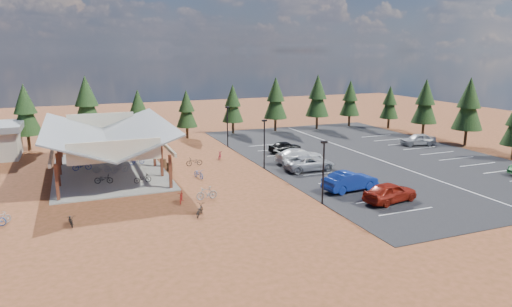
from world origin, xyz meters
name	(u,v)px	position (x,y,z in m)	size (l,w,h in m)	color
ground	(224,179)	(0.00, 0.00, 0.00)	(140.00, 140.00, 0.00)	#563316
asphalt_lot	(367,156)	(18.50, 3.00, 0.02)	(27.00, 44.00, 0.04)	black
concrete_pad	(110,171)	(-10.00, 7.00, 0.05)	(10.60, 18.60, 0.10)	gray
bike_pavilion	(107,134)	(-10.00, 7.00, 3.82)	(11.65, 19.40, 4.97)	#4F2716
lamp_post_0	(323,168)	(5.00, -10.00, 2.98)	(0.50, 0.25, 5.14)	black
lamp_post_1	(264,141)	(5.00, 2.00, 2.98)	(0.50, 0.25, 5.14)	black
lamp_post_2	(227,124)	(5.00, 14.00, 2.98)	(0.50, 0.25, 5.14)	black
trash_bin_0	(170,167)	(-4.29, 4.73, 0.45)	(0.60, 0.60, 0.90)	#462E19
trash_bin_1	(164,163)	(-4.58, 6.49, 0.45)	(0.60, 0.60, 0.90)	#462E19
pine_1	(25,110)	(-18.33, 21.02, 4.98)	(3.50, 3.50, 8.15)	#382314
pine_2	(87,102)	(-11.28, 22.60, 5.45)	(3.83, 3.83, 8.93)	#382314
pine_3	(138,110)	(-4.88, 22.03, 4.26)	(3.00, 3.00, 6.99)	#382314
pine_4	(186,109)	(1.56, 21.54, 4.11)	(2.89, 2.89, 6.74)	#382314
pine_5	(233,104)	(8.77, 22.84, 4.41)	(3.10, 3.10, 7.23)	#382314
pine_6	(276,98)	(15.41, 22.34, 5.01)	(3.52, 3.52, 8.20)	#382314
pine_7	(318,96)	(22.21, 21.70, 5.16)	(3.63, 3.63, 8.46)	#382314
pine_8	(350,98)	(28.48, 22.24, 4.53)	(3.19, 3.19, 7.42)	#382314
pine_11	(469,104)	(33.73, 3.34, 5.35)	(3.76, 3.76, 8.77)	#382314
pine_12	(425,101)	(33.06, 10.37, 5.01)	(3.53, 3.53, 8.21)	#382314
pine_13	(390,102)	(33.04, 18.07, 4.09)	(2.88, 2.88, 6.71)	#382314
bike_0	(104,179)	(-10.85, 2.18, 0.54)	(0.58, 1.66, 0.87)	black
bike_1	(102,168)	(-10.75, 6.27, 0.61)	(0.48, 1.69, 1.01)	gray
bike_2	(82,166)	(-12.57, 7.97, 0.58)	(0.64, 1.84, 0.97)	navy
bike_3	(88,157)	(-11.90, 11.62, 0.61)	(0.48, 1.68, 1.01)	maroon
bike_4	(143,178)	(-7.52, 1.10, 0.51)	(0.55, 1.58, 0.83)	black
bike_5	(119,167)	(-9.12, 5.58, 0.64)	(0.51, 1.79, 1.08)	gray
bike_6	(137,160)	(-7.05, 8.44, 0.53)	(0.57, 1.63, 0.85)	navy
bike_7	(137,149)	(-6.32, 13.93, 0.64)	(0.50, 1.79, 1.07)	maroon
bike_8	(71,220)	(-13.68, -7.52, 0.42)	(0.55, 1.59, 0.84)	black
bike_9	(1,219)	(-18.24, -5.49, 0.45)	(0.42, 1.49, 0.90)	gray
bike_11	(181,197)	(-5.41, -5.51, 0.49)	(0.46, 1.62, 0.97)	maroon
bike_12	(200,210)	(-4.81, -8.95, 0.44)	(0.58, 1.67, 0.88)	black
bike_13	(207,193)	(-3.27, -5.47, 0.54)	(0.50, 1.78, 1.07)	gray
bike_14	(199,174)	(-2.22, 1.09, 0.45)	(0.59, 1.70, 0.89)	navy
bike_15	(220,155)	(1.98, 7.76, 0.46)	(0.43, 1.53, 0.92)	maroon
bike_16	(194,162)	(-1.40, 5.96, 0.45)	(0.60, 1.72, 0.91)	black
car_0	(390,192)	(10.25, -11.68, 0.86)	(1.93, 4.79, 1.63)	maroon
car_1	(350,181)	(9.03, -7.78, 0.88)	(1.78, 5.10, 1.68)	navy
car_2	(309,163)	(9.00, -0.33, 0.78)	(2.47, 5.36, 1.49)	#A4A6AB
car_3	(299,156)	(9.50, 2.81, 0.83)	(2.22, 5.47, 1.59)	silver
car_4	(285,147)	(10.26, 8.07, 0.73)	(1.62, 4.03, 1.37)	black
car_8	(418,139)	(28.07, 5.66, 0.80)	(1.80, 4.47, 1.52)	#A2A4AA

